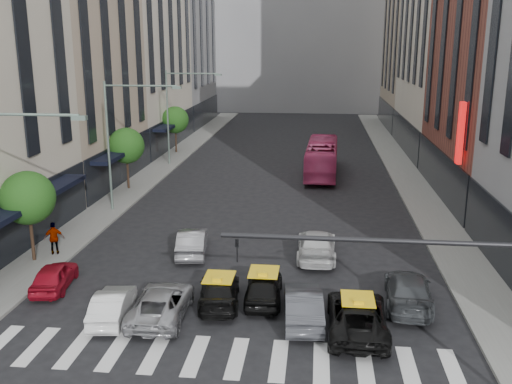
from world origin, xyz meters
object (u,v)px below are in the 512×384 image
(streetlamp_mid, at_px, (121,129))
(pedestrian_far, at_px, (54,238))
(taxi_left, at_px, (219,291))
(taxi_center, at_px, (264,287))
(streetlamp_far, at_px, (177,105))
(car_white_front, at_px, (112,305))
(bus, at_px, (322,158))
(car_red, at_px, (54,276))

(streetlamp_mid, relative_size, pedestrian_far, 4.86)
(streetlamp_mid, relative_size, taxi_left, 2.03)
(taxi_left, relative_size, taxi_center, 1.07)
(streetlamp_mid, xyz_separation_m, streetlamp_far, (0.00, 16.00, 0.00))
(car_white_front, height_order, bus, bus)
(streetlamp_far, xyz_separation_m, car_red, (0.91, -29.16, -5.25))
(streetlamp_mid, height_order, pedestrian_far, streetlamp_mid)
(streetlamp_mid, distance_m, car_white_front, 17.45)
(car_red, bearing_deg, pedestrian_far, -73.06)
(car_white_front, height_order, pedestrian_far, pedestrian_far)
(streetlamp_mid, height_order, streetlamp_far, same)
(car_red, xyz_separation_m, taxi_center, (10.27, -0.26, 0.06))
(car_white_front, relative_size, taxi_center, 0.95)
(streetlamp_far, bearing_deg, taxi_left, -72.94)
(streetlamp_far, distance_m, car_white_front, 32.71)
(car_red, distance_m, pedestrian_far, 4.58)
(streetlamp_far, bearing_deg, pedestrian_far, -92.29)
(car_red, relative_size, bus, 0.34)
(streetlamp_far, xyz_separation_m, bus, (13.92, -2.74, -4.33))
(streetlamp_far, xyz_separation_m, pedestrian_far, (-1.00, -25.01, -4.83))
(taxi_left, xyz_separation_m, bus, (4.72, 27.22, 0.92))
(streetlamp_far, bearing_deg, taxi_center, -69.19)
(taxi_left, height_order, pedestrian_far, pedestrian_far)
(streetlamp_far, bearing_deg, car_white_front, -81.37)
(streetlamp_far, xyz_separation_m, taxi_center, (11.18, -29.42, -5.20))
(car_white_front, relative_size, bus, 0.35)
(taxi_left, xyz_separation_m, taxi_center, (1.99, 0.54, 0.06))
(streetlamp_far, xyz_separation_m, taxi_left, (9.19, -29.95, -5.26))
(streetlamp_mid, bearing_deg, bus, 43.62)
(streetlamp_mid, distance_m, taxi_left, 17.52)
(pedestrian_far, bearing_deg, car_red, 94.56)
(pedestrian_far, bearing_deg, streetlamp_mid, -116.48)
(car_red, bearing_deg, bus, -123.98)
(taxi_center, bearing_deg, bus, -98.00)
(car_red, distance_m, taxi_left, 8.32)
(car_white_front, relative_size, taxi_left, 0.89)
(streetlamp_far, bearing_deg, bus, -11.13)
(streetlamp_mid, relative_size, car_red, 2.35)
(bus, bearing_deg, taxi_left, 82.11)
(taxi_center, distance_m, bus, 26.83)
(bus, bearing_deg, streetlamp_far, -9.17)
(car_red, relative_size, taxi_left, 0.86)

